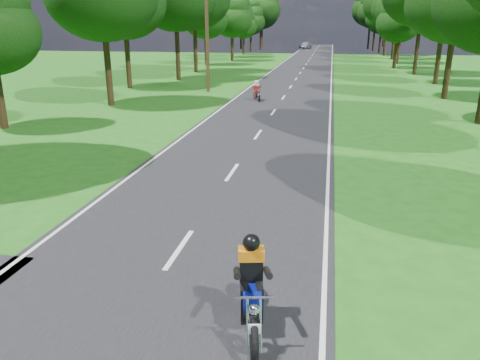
# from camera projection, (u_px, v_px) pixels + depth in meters

# --- Properties ---
(ground) EXTENTS (160.00, 160.00, 0.00)m
(ground) POSITION_uv_depth(u_px,v_px,m) (147.00, 297.00, 8.85)
(ground) COLOR #195613
(ground) RESTS_ON ground
(main_road) EXTENTS (7.00, 140.00, 0.02)m
(main_road) POSITION_uv_depth(u_px,v_px,m) (303.00, 68.00, 55.46)
(main_road) COLOR black
(main_road) RESTS_ON ground
(road_markings) EXTENTS (7.40, 140.00, 0.01)m
(road_markings) POSITION_uv_depth(u_px,v_px,m) (301.00, 69.00, 53.73)
(road_markings) COLOR silver
(road_markings) RESTS_ON main_road
(telegraph_pole) EXTENTS (1.20, 0.26, 8.00)m
(telegraph_pole) POSITION_uv_depth(u_px,v_px,m) (207.00, 37.00, 34.73)
(telegraph_pole) COLOR #382616
(telegraph_pole) RESTS_ON ground
(rider_near_blue) EXTENTS (1.04, 2.04, 1.62)m
(rider_near_blue) POSITION_uv_depth(u_px,v_px,m) (252.00, 285.00, 7.70)
(rider_near_blue) COLOR navy
(rider_near_blue) RESTS_ON main_road
(rider_far_red) EXTENTS (1.08, 1.70, 1.35)m
(rider_far_red) POSITION_uv_depth(u_px,v_px,m) (257.00, 90.00, 31.54)
(rider_far_red) COLOR maroon
(rider_far_red) RESTS_ON main_road
(distant_car) EXTENTS (2.96, 4.70, 1.49)m
(distant_car) POSITION_uv_depth(u_px,v_px,m) (306.00, 45.00, 99.63)
(distant_car) COLOR #A7AAAE
(distant_car) RESTS_ON main_road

